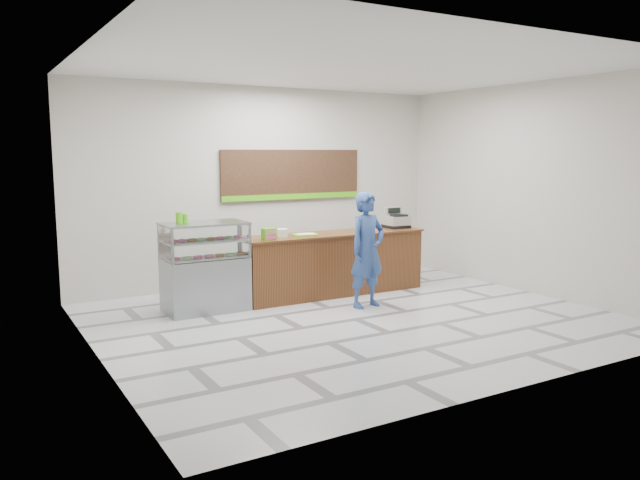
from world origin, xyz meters
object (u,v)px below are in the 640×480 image
display_case (205,266)px  serving_tray (305,235)px  cash_register (396,220)px  sales_counter (333,263)px  customer (367,250)px

display_case → serving_tray: size_ratio=3.14×
cash_register → serving_tray: 1.87m
sales_counter → cash_register: cash_register is taller
cash_register → serving_tray: bearing=-173.6°
display_case → cash_register: (3.56, 0.05, 0.49)m
sales_counter → customer: (0.01, -1.00, 0.37)m
display_case → sales_counter: bearing=0.0°
sales_counter → serving_tray: (-0.53, -0.02, 0.52)m
cash_register → sales_counter: bearing=-173.6°
display_case → customer: 2.45m
sales_counter → serving_tray: size_ratio=7.70×
sales_counter → customer: 1.07m
sales_counter → display_case: size_ratio=2.45×
sales_counter → serving_tray: serving_tray is taller
customer → display_case: bearing=147.8°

